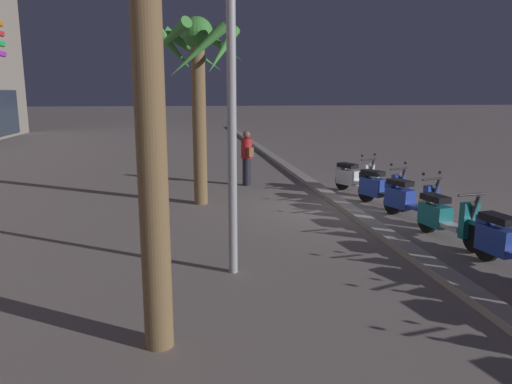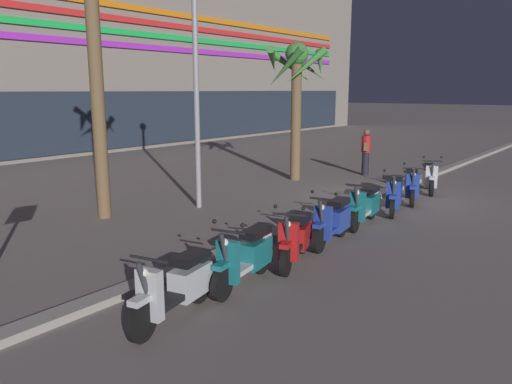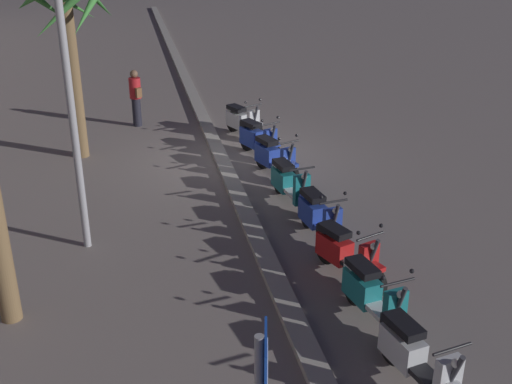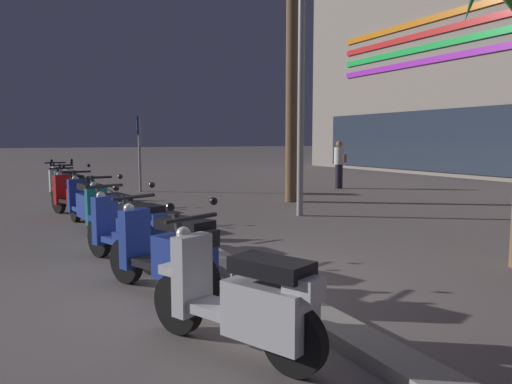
% 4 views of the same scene
% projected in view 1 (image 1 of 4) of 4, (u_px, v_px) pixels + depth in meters
% --- Properties ---
extents(ground_plane, '(200.00, 200.00, 0.00)m').
position_uv_depth(ground_plane, '(356.00, 208.00, 12.26)').
color(ground_plane, slate).
extents(curb_strip, '(60.00, 0.36, 0.12)m').
position_uv_depth(curb_strip, '(344.00, 206.00, 12.20)').
color(curb_strip, gray).
rests_on(curb_strip, ground).
extents(scooter_blue_mid_front, '(1.75, 0.61, 1.17)m').
position_uv_depth(scooter_blue_mid_front, '(510.00, 243.00, 7.84)').
color(scooter_blue_mid_front, black).
rests_on(scooter_blue_mid_front, ground).
extents(scooter_teal_tail_end, '(1.85, 0.65, 1.04)m').
position_uv_depth(scooter_teal_tail_end, '(445.00, 217.00, 9.52)').
color(scooter_teal_tail_end, black).
rests_on(scooter_teal_tail_end, ground).
extents(scooter_blue_mid_rear, '(1.76, 0.83, 1.17)m').
position_uv_depth(scooter_blue_mid_rear, '(409.00, 199.00, 11.07)').
color(scooter_blue_mid_rear, black).
rests_on(scooter_blue_mid_rear, ground).
extents(scooter_blue_gap_after_mid, '(1.65, 0.87, 1.17)m').
position_uv_depth(scooter_blue_gap_after_mid, '(380.00, 188.00, 12.41)').
color(scooter_blue_gap_after_mid, black).
rests_on(scooter_blue_gap_after_mid, ground).
extents(scooter_silver_lead_nearest, '(1.62, 0.88, 1.17)m').
position_uv_depth(scooter_silver_lead_nearest, '(354.00, 177.00, 14.05)').
color(scooter_silver_lead_nearest, black).
rests_on(scooter_silver_lead_nearest, ground).
extents(palm_tree_mid_walkway, '(2.42, 2.47, 4.62)m').
position_uv_depth(palm_tree_mid_walkway, '(198.00, 66.00, 12.05)').
color(palm_tree_mid_walkway, brown).
rests_on(palm_tree_mid_walkway, ground).
extents(pedestrian_window_shopping, '(0.46, 0.36, 1.68)m').
position_uv_depth(pedestrian_window_shopping, '(247.00, 157.00, 15.05)').
color(pedestrian_window_shopping, black).
rests_on(pedestrian_window_shopping, ground).
extents(street_lamp, '(0.36, 0.36, 6.26)m').
position_uv_depth(street_lamp, '(231.00, 19.00, 7.09)').
color(street_lamp, '#939399').
rests_on(street_lamp, ground).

